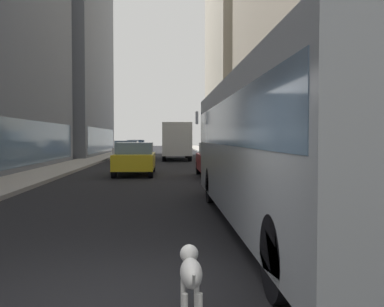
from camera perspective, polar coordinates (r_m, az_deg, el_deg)
name	(u,v)px	position (r m, az deg, el deg)	size (l,w,h in m)	color
ground_plane	(162,158)	(40.01, -3.84, -0.61)	(120.00, 120.00, 0.00)	black
sidewalk_left	(98,158)	(40.46, -11.94, -0.52)	(2.40, 110.00, 0.15)	#9E9991
sidewalk_right	(225,157)	(40.36, 4.28, -0.49)	(2.40, 110.00, 0.15)	#9E9991
building_left_far	(46,47)	(49.05, -18.20, 12.91)	(11.36, 19.77, 22.37)	slate
building_right_far	(261,22)	(57.08, 8.80, 16.34)	(11.84, 20.52, 31.93)	#B2A893
transit_bus	(284,142)	(9.40, 11.69, 1.46)	(2.78, 11.53, 3.05)	#999EA3
car_yellow_taxi	(135,158)	(22.35, -7.33, -0.63)	(1.91, 4.55, 1.62)	yellow
car_red_coupe	(218,160)	(20.88, 3.38, -0.81)	(1.83, 4.27, 1.62)	red
car_blue_hatchback	(136,147)	(47.13, -7.17, 0.78)	(1.88, 4.70, 1.62)	#4C6BB7
car_white_van	(127,151)	(36.00, -8.36, 0.38)	(1.89, 4.33, 1.62)	silver
box_truck	(176,140)	(37.39, -2.04, 1.76)	(2.30, 7.50, 3.05)	#19519E
dalmatian_dog	(191,273)	(4.61, -0.16, -15.05)	(0.22, 0.96, 0.72)	white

